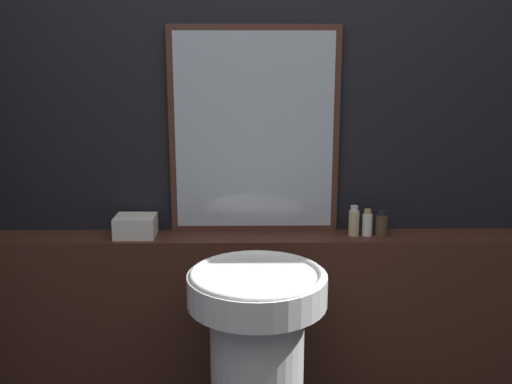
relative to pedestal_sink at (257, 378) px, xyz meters
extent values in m
cube|color=black|center=(0.10, 0.54, 0.74)|extent=(8.00, 0.06, 2.50)
cube|color=#422319|center=(0.10, 0.41, -0.06)|extent=(2.50, 0.19, 0.91)
cylinder|color=white|center=(0.00, 0.00, 0.33)|extent=(0.48, 0.48, 0.10)
torus|color=white|center=(0.00, 0.00, 0.39)|extent=(0.46, 0.46, 0.02)
cube|color=#47281E|center=(-0.01, 0.49, 0.81)|extent=(0.69, 0.03, 0.84)
cube|color=#B2BCC6|center=(-0.01, 0.48, 0.81)|extent=(0.64, 0.02, 0.79)
cube|color=silver|center=(-0.49, 0.41, 0.44)|extent=(0.16, 0.14, 0.09)
cylinder|color=#C6B284|center=(0.40, 0.41, 0.45)|extent=(0.04, 0.04, 0.10)
cylinder|color=silver|center=(0.40, 0.41, 0.51)|extent=(0.03, 0.03, 0.02)
cylinder|color=white|center=(0.46, 0.41, 0.44)|extent=(0.04, 0.04, 0.09)
cylinder|color=tan|center=(0.46, 0.41, 0.50)|extent=(0.03, 0.03, 0.02)
cylinder|color=#4C3823|center=(0.51, 0.41, 0.44)|extent=(0.05, 0.05, 0.08)
cylinder|color=black|center=(0.51, 0.41, 0.49)|extent=(0.04, 0.04, 0.02)
camera|label=1|loc=(-0.03, -1.82, 1.08)|focal=40.00mm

